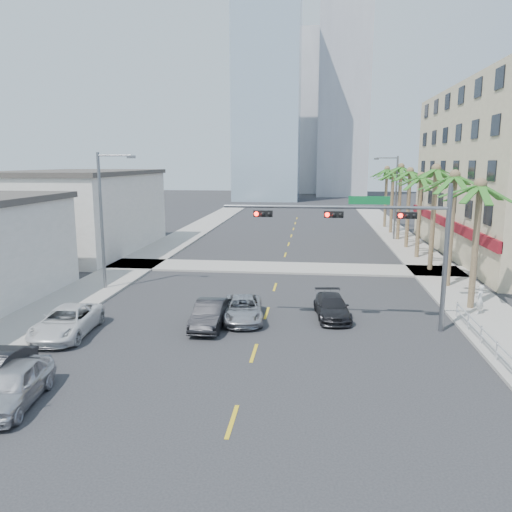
{
  "coord_description": "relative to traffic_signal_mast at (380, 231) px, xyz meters",
  "views": [
    {
      "loc": [
        2.52,
        -16.9,
        8.41
      ],
      "look_at": [
        -0.47,
        8.81,
        3.5
      ],
      "focal_mm": 35.0,
      "sensor_mm": 36.0,
      "label": 1
    }
  ],
  "objects": [
    {
      "name": "palm_tree_4",
      "position": [
        5.82,
        24.85,
        2.37
      ],
      "size": [
        4.8,
        4.8,
        8.16
      ],
      "color": "brown",
      "rests_on": "ground"
    },
    {
      "name": "sidewalk_left",
      "position": [
        -17.78,
        12.05,
        -4.99
      ],
      "size": [
        4.0,
        120.0,
        0.15
      ],
      "primitive_type": "cube",
      "color": "gray",
      "rests_on": "ground"
    },
    {
      "name": "car_lane_left",
      "position": [
        -8.48,
        -0.66,
        -4.38
      ],
      "size": [
        1.47,
        4.16,
        1.37
      ],
      "primitive_type": "imported",
      "rotation": [
        0.0,
        0.0,
        0.01
      ],
      "color": "black",
      "rests_on": "ground"
    },
    {
      "name": "palm_tree_3",
      "position": [
        5.82,
        19.65,
        2.02
      ],
      "size": [
        4.8,
        4.8,
        7.8
      ],
      "color": "brown",
      "rests_on": "ground"
    },
    {
      "name": "sidewalk_right",
      "position": [
        6.22,
        12.05,
        -4.99
      ],
      "size": [
        4.0,
        120.0,
        0.15
      ],
      "primitive_type": "cube",
      "color": "gray",
      "rests_on": "ground"
    },
    {
      "name": "ground",
      "position": [
        -5.78,
        -7.95,
        -5.06
      ],
      "size": [
        260.0,
        260.0,
        0.0
      ],
      "primitive_type": "plane",
      "color": "#262628",
      "rests_on": "ground"
    },
    {
      "name": "car_parked_near",
      "position": [
        -13.58,
        -9.7,
        -4.34
      ],
      "size": [
        2.26,
        4.44,
        1.45
      ],
      "primitive_type": "imported",
      "rotation": [
        0.0,
        0.0,
        0.13
      ],
      "color": "silver",
      "rests_on": "ground"
    },
    {
      "name": "palm_tree_2",
      "position": [
        5.82,
        14.45,
        2.72
      ],
      "size": [
        4.8,
        4.8,
        8.52
      ],
      "color": "brown",
      "rests_on": "ground"
    },
    {
      "name": "car_lane_center",
      "position": [
        -6.94,
        0.68,
        -4.44
      ],
      "size": [
        2.65,
        4.72,
        1.25
      ],
      "primitive_type": "imported",
      "rotation": [
        0.0,
        0.0,
        0.13
      ],
      "color": "#AEAFB3",
      "rests_on": "ground"
    },
    {
      "name": "tower_far_left",
      "position": [
        -13.78,
        87.05,
        18.94
      ],
      "size": [
        14.0,
        14.0,
        48.0
      ],
      "primitive_type": "cube",
      "color": "#99B2C6",
      "rests_on": "ground"
    },
    {
      "name": "traffic_signal_mast",
      "position": [
        0.0,
        0.0,
        0.0
      ],
      "size": [
        11.12,
        0.54,
        7.2
      ],
      "color": "slate",
      "rests_on": "ground"
    },
    {
      "name": "palm_tree_0",
      "position": [
        5.82,
        4.05,
        2.02
      ],
      "size": [
        4.8,
        4.8,
        7.8
      ],
      "color": "brown",
      "rests_on": "ground"
    },
    {
      "name": "building_left_far",
      "position": [
        -25.28,
        20.05,
        -1.46
      ],
      "size": [
        11.0,
        18.0,
        7.2
      ],
      "primitive_type": "cube",
      "color": "beige",
      "rests_on": "ground"
    },
    {
      "name": "guardrail",
      "position": [
        4.52,
        -1.95,
        -4.39
      ],
      "size": [
        0.08,
        8.08,
        1.0
      ],
      "color": "silver",
      "rests_on": "ground"
    },
    {
      "name": "palm_tree_7",
      "position": [
        5.82,
        40.45,
        2.37
      ],
      "size": [
        4.8,
        4.8,
        8.16
      ],
      "color": "brown",
      "rests_on": "ground"
    },
    {
      "name": "streetlight_right",
      "position": [
        5.21,
        30.05,
        -0.0
      ],
      "size": [
        2.55,
        0.25,
        9.0
      ],
      "color": "slate",
      "rests_on": "ground"
    },
    {
      "name": "pedestrian",
      "position": [
        5.9,
        2.84,
        -4.1
      ],
      "size": [
        0.69,
        0.69,
        1.62
      ],
      "primitive_type": "imported",
      "rotation": [
        0.0,
        0.0,
        3.92
      ],
      "color": "silver",
      "rests_on": "sidewalk_right"
    },
    {
      "name": "palm_tree_5",
      "position": [
        5.82,
        30.05,
        2.72
      ],
      "size": [
        4.8,
        4.8,
        8.52
      ],
      "color": "brown",
      "rests_on": "ground"
    },
    {
      "name": "palm_tree_1",
      "position": [
        5.82,
        9.25,
        2.37
      ],
      "size": [
        4.8,
        4.8,
        8.16
      ],
      "color": "brown",
      "rests_on": "ground"
    },
    {
      "name": "car_parked_far",
      "position": [
        -15.18,
        -2.69,
        -4.37
      ],
      "size": [
        2.67,
        5.15,
        1.39
      ],
      "primitive_type": "imported",
      "rotation": [
        0.0,
        0.0,
        0.07
      ],
      "color": "silver",
      "rests_on": "ground"
    },
    {
      "name": "streetlight_left",
      "position": [
        -16.78,
        6.05,
        -0.0
      ],
      "size": [
        2.55,
        0.25,
        9.0
      ],
      "color": "slate",
      "rests_on": "ground"
    },
    {
      "name": "tower_far_right",
      "position": [
        3.22,
        102.05,
        24.94
      ],
      "size": [
        12.0,
        12.0,
        60.0
      ],
      "primitive_type": "cube",
      "color": "#ADADB2",
      "rests_on": "ground"
    },
    {
      "name": "tower_far_center",
      "position": [
        -8.78,
        117.05,
        15.94
      ],
      "size": [
        16.0,
        16.0,
        42.0
      ],
      "primitive_type": "cube",
      "color": "#ADADB2",
      "rests_on": "ground"
    },
    {
      "name": "sidewalk_cross",
      "position": [
        -5.78,
        14.05,
        -4.99
      ],
      "size": [
        80.0,
        4.0,
        0.15
      ],
      "primitive_type": "cube",
      "color": "gray",
      "rests_on": "ground"
    },
    {
      "name": "car_lane_right",
      "position": [
        -2.17,
        1.66,
        -4.45
      ],
      "size": [
        2.15,
        4.36,
        1.22
      ],
      "primitive_type": "imported",
      "rotation": [
        0.0,
        0.0,
        0.11
      ],
      "color": "black",
      "rests_on": "ground"
    },
    {
      "name": "palm_tree_6",
      "position": [
        5.82,
        35.25,
        2.02
      ],
      "size": [
        4.8,
        4.8,
        7.8
      ],
      "color": "brown",
      "rests_on": "ground"
    }
  ]
}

